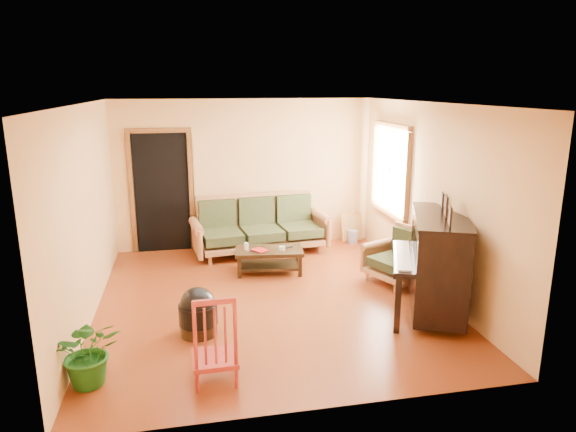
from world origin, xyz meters
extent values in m
plane|color=#5E220C|center=(0.00, 0.00, 0.00)|extent=(5.00, 5.00, 0.00)
cube|color=black|center=(-1.45, 2.48, 1.02)|extent=(1.08, 0.16, 2.05)
cube|color=white|center=(2.21, 1.30, 1.50)|extent=(0.12, 1.36, 1.46)
cube|color=#9E6139|center=(0.19, 2.00, 0.49)|extent=(2.38, 1.22, 0.98)
cube|color=black|center=(0.17, 1.03, 0.19)|extent=(1.09, 0.69, 0.37)
cube|color=#9E6139|center=(1.91, 0.25, 0.41)|extent=(1.03, 1.05, 0.81)
cube|color=black|center=(1.98, -0.86, 0.64)|extent=(1.34, 1.67, 1.28)
cylinder|color=black|center=(-0.97, -0.83, 0.21)|extent=(0.51, 0.51, 0.43)
cube|color=maroon|center=(-0.84, -1.83, 0.46)|extent=(0.44, 0.48, 0.93)
cube|color=#BB863E|center=(1.93, 2.34, 0.28)|extent=(0.43, 0.16, 0.56)
cylinder|color=#365CA4|center=(1.92, 2.22, 0.12)|extent=(0.23, 0.23, 0.24)
imported|color=#1A5618|center=(-2.02, -1.67, 0.35)|extent=(0.67, 0.60, 0.70)
imported|color=maroon|center=(-0.06, 0.91, 0.39)|extent=(0.28, 0.29, 0.02)
cylinder|color=white|center=(-0.18, 1.07, 0.43)|extent=(0.09, 0.09, 0.11)
cylinder|color=white|center=(0.35, 0.94, 0.41)|extent=(0.11, 0.11, 0.06)
cube|color=black|center=(0.46, 1.04, 0.38)|extent=(0.17, 0.10, 0.02)
camera|label=1|loc=(-1.04, -6.39, 2.81)|focal=32.00mm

